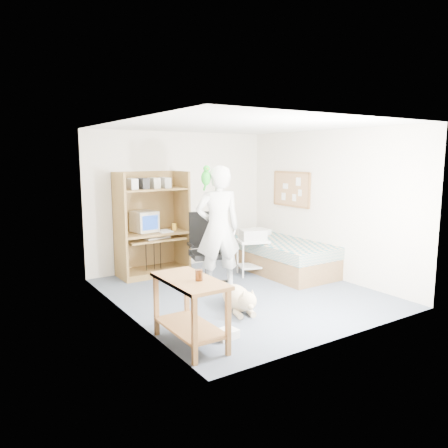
% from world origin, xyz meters
% --- Properties ---
extents(floor, '(4.00, 4.00, 0.00)m').
position_xyz_m(floor, '(0.00, 0.00, 0.00)').
color(floor, '#4A5264').
rests_on(floor, ground).
extents(wall_back, '(3.60, 0.02, 2.50)m').
position_xyz_m(wall_back, '(0.00, 2.00, 1.25)').
color(wall_back, silver).
rests_on(wall_back, floor).
extents(wall_right, '(0.02, 4.00, 2.50)m').
position_xyz_m(wall_right, '(1.80, 0.00, 1.25)').
color(wall_right, silver).
rests_on(wall_right, floor).
extents(wall_left, '(0.02, 4.00, 2.50)m').
position_xyz_m(wall_left, '(-1.80, 0.00, 1.25)').
color(wall_left, silver).
rests_on(wall_left, floor).
extents(ceiling, '(3.60, 4.00, 0.02)m').
position_xyz_m(ceiling, '(0.00, 0.00, 2.50)').
color(ceiling, white).
rests_on(ceiling, wall_back).
extents(computer_hutch, '(1.20, 0.63, 1.80)m').
position_xyz_m(computer_hutch, '(-0.70, 1.74, 0.82)').
color(computer_hutch, brown).
rests_on(computer_hutch, floor).
extents(bed, '(1.02, 2.02, 0.66)m').
position_xyz_m(bed, '(1.30, 0.62, 0.29)').
color(bed, brown).
rests_on(bed, floor).
extents(side_desk, '(0.50, 1.00, 0.75)m').
position_xyz_m(side_desk, '(-1.55, -1.20, 0.49)').
color(side_desk, brown).
rests_on(side_desk, floor).
extents(corkboard, '(0.04, 0.94, 0.66)m').
position_xyz_m(corkboard, '(1.77, 0.90, 1.45)').
color(corkboard, olive).
rests_on(corkboard, wall_right).
extents(office_chair, '(0.65, 0.66, 1.16)m').
position_xyz_m(office_chair, '(-0.23, 0.67, 0.41)').
color(office_chair, black).
rests_on(office_chair, floor).
extents(person, '(0.80, 0.64, 1.92)m').
position_xyz_m(person, '(-0.20, 0.36, 0.96)').
color(person, silver).
rests_on(person, floor).
extents(parrot, '(0.14, 0.25, 0.39)m').
position_xyz_m(parrot, '(-0.40, 0.37, 1.76)').
color(parrot, '#169315').
rests_on(parrot, person).
extents(dog, '(0.51, 1.04, 0.39)m').
position_xyz_m(dog, '(-0.49, -0.61, 0.17)').
color(dog, beige).
rests_on(dog, floor).
extents(printer_cart, '(0.63, 0.56, 0.62)m').
position_xyz_m(printer_cart, '(0.75, 0.73, 0.41)').
color(printer_cart, silver).
rests_on(printer_cart, floor).
extents(printer, '(0.50, 0.44, 0.18)m').
position_xyz_m(printer, '(0.75, 0.73, 0.71)').
color(printer, beige).
rests_on(printer, printer_cart).
extents(crt_monitor, '(0.43, 0.45, 0.36)m').
position_xyz_m(crt_monitor, '(-0.83, 1.75, 0.95)').
color(crt_monitor, beige).
rests_on(crt_monitor, computer_hutch).
extents(keyboard, '(0.47, 0.23, 0.03)m').
position_xyz_m(keyboard, '(-0.66, 1.58, 0.67)').
color(keyboard, beige).
rests_on(keyboard, computer_hutch).
extents(pencil_cup, '(0.08, 0.08, 0.12)m').
position_xyz_m(pencil_cup, '(-0.30, 1.65, 0.82)').
color(pencil_cup, gold).
rests_on(pencil_cup, computer_hutch).
extents(drink_glass, '(0.08, 0.08, 0.12)m').
position_xyz_m(drink_glass, '(-1.50, -1.31, 0.81)').
color(drink_glass, '#3C1D09').
rests_on(drink_glass, side_desk).
extents(floor_box_a, '(0.27, 0.22, 0.10)m').
position_xyz_m(floor_box_a, '(-1.13, -1.28, 0.05)').
color(floor_box_a, white).
rests_on(floor_box_a, floor).
extents(floor_box_b, '(0.20, 0.23, 0.08)m').
position_xyz_m(floor_box_b, '(-1.27, -1.15, 0.04)').
color(floor_box_b, '#B6B5B1').
rests_on(floor_box_b, floor).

